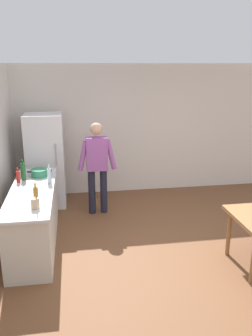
{
  "coord_description": "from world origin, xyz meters",
  "views": [
    {
      "loc": [
        -1.36,
        -4.14,
        2.67
      ],
      "look_at": [
        -0.52,
        1.2,
        1.05
      ],
      "focal_mm": 36.8,
      "sensor_mm": 36.0,
      "label": 1
    }
  ],
  "objects": [
    {
      "name": "bottle_sauce_red",
      "position": [
        -2.24,
        1.17,
        1.0
      ],
      "size": [
        0.06,
        0.06,
        0.24
      ],
      "color": "#B22319",
      "rests_on": "kitchen_counter"
    },
    {
      "name": "cooking_pot",
      "position": [
        -1.93,
        1.44,
        0.96
      ],
      "size": [
        0.4,
        0.28,
        0.12
      ],
      "color": "#2D845B",
      "rests_on": "kitchen_counter"
    },
    {
      "name": "kitchen_counter",
      "position": [
        -2.0,
        0.8,
        0.45
      ],
      "size": [
        0.64,
        2.2,
        0.9
      ],
      "color": "beige",
      "rests_on": "ground_plane"
    },
    {
      "name": "utensil_jar",
      "position": [
        -1.88,
        0.08,
        0.98
      ],
      "size": [
        0.11,
        0.11,
        0.32
      ],
      "color": "tan",
      "rests_on": "kitchen_counter"
    },
    {
      "name": "person",
      "position": [
        -0.95,
        1.85,
        0.98
      ],
      "size": [
        0.7,
        0.22,
        1.7
      ],
      "color": "#1E1E2D",
      "rests_on": "ground_plane"
    },
    {
      "name": "wall_back",
      "position": [
        0.0,
        3.0,
        1.35
      ],
      "size": [
        6.4,
        0.12,
        2.7
      ],
      "primitive_type": "cube",
      "color": "silver",
      "rests_on": "ground_plane"
    },
    {
      "name": "refrigerator",
      "position": [
        -1.9,
        2.4,
        0.9
      ],
      "size": [
        0.7,
        0.67,
        1.8
      ],
      "color": "white",
      "rests_on": "ground_plane"
    },
    {
      "name": "bottle_oil_amber",
      "position": [
        -1.88,
        0.26,
        1.02
      ],
      "size": [
        0.06,
        0.06,
        0.28
      ],
      "color": "#996619",
      "rests_on": "kitchen_counter"
    },
    {
      "name": "ground_plane",
      "position": [
        0.0,
        0.0,
        0.0
      ],
      "size": [
        14.0,
        14.0,
        0.0
      ],
      "primitive_type": "plane",
      "color": "brown"
    },
    {
      "name": "bottle_water_clear",
      "position": [
        -1.75,
        1.05,
        1.03
      ],
      "size": [
        0.07,
        0.07,
        0.3
      ],
      "color": "silver",
      "rests_on": "kitchen_counter"
    },
    {
      "name": "bottle_wine_green",
      "position": [
        -2.17,
        1.28,
        1.05
      ],
      "size": [
        0.08,
        0.08,
        0.34
      ],
      "color": "#1E5123",
      "rests_on": "kitchen_counter"
    }
  ]
}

